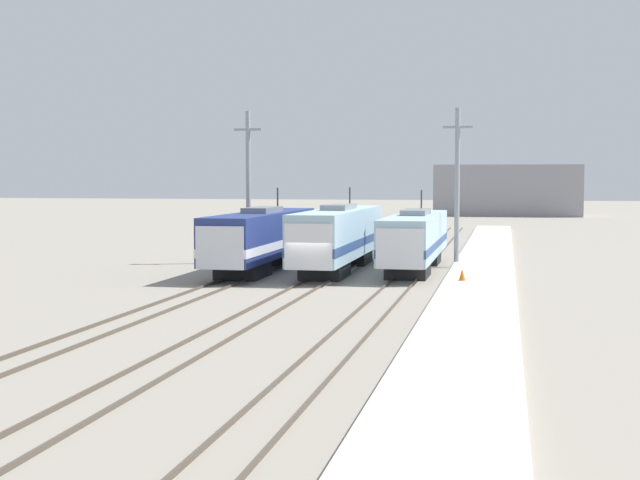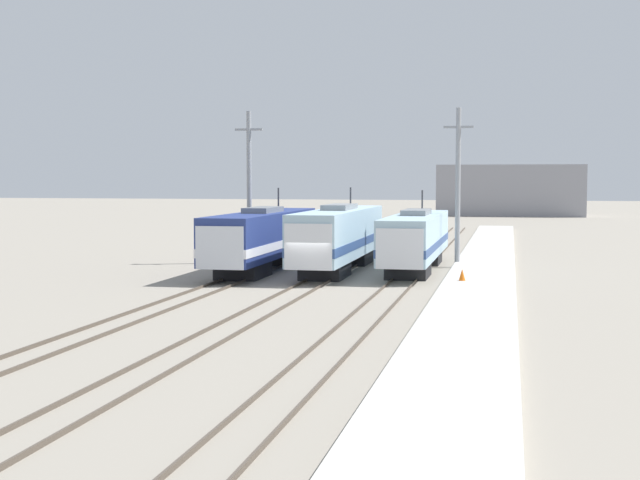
% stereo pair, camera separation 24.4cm
% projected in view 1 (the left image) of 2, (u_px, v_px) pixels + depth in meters
% --- Properties ---
extents(ground_plane, '(400.00, 400.00, 0.00)m').
position_uv_depth(ground_plane, '(311.00, 286.00, 50.60)').
color(ground_plane, gray).
extents(rail_pair_far_left, '(1.51, 120.00, 0.15)m').
position_uv_depth(rail_pair_far_left, '(227.00, 282.00, 51.61)').
color(rail_pair_far_left, '#4C4238').
rests_on(rail_pair_far_left, ground_plane).
extents(rail_pair_center, '(1.51, 120.00, 0.15)m').
position_uv_depth(rail_pair_center, '(311.00, 284.00, 50.60)').
color(rail_pair_center, '#4C4238').
rests_on(rail_pair_center, ground_plane).
extents(rail_pair_far_right, '(1.51, 120.00, 0.15)m').
position_uv_depth(rail_pair_far_right, '(397.00, 287.00, 49.59)').
color(rail_pair_far_right, '#4C4238').
rests_on(rail_pair_far_right, ground_plane).
extents(locomotive_far_left, '(3.11, 18.19, 5.43)m').
position_uv_depth(locomotive_far_left, '(261.00, 238.00, 58.51)').
color(locomotive_far_left, black).
rests_on(locomotive_far_left, ground_plane).
extents(locomotive_center, '(3.02, 18.80, 5.46)m').
position_uv_depth(locomotive_center, '(338.00, 237.00, 58.53)').
color(locomotive_center, '#232326').
rests_on(locomotive_center, ground_plane).
extents(locomotive_far_right, '(2.99, 18.14, 5.26)m').
position_uv_depth(locomotive_far_right, '(415.00, 239.00, 58.70)').
color(locomotive_far_right, '#232326').
rests_on(locomotive_far_right, ground_plane).
extents(catenary_tower_left, '(2.02, 0.35, 10.88)m').
position_uv_depth(catenary_tower_left, '(248.00, 185.00, 63.78)').
color(catenary_tower_left, gray).
rests_on(catenary_tower_left, ground_plane).
extents(catenary_tower_right, '(2.02, 0.35, 10.88)m').
position_uv_depth(catenary_tower_right, '(457.00, 186.00, 60.74)').
color(catenary_tower_right, gray).
rests_on(catenary_tower_right, ground_plane).
extents(platform, '(4.00, 120.00, 0.39)m').
position_uv_depth(platform, '(479.00, 286.00, 48.67)').
color(platform, '#B7B5AD').
rests_on(platform, ground_plane).
extents(traffic_cone, '(0.38, 0.38, 0.66)m').
position_uv_depth(traffic_cone, '(462.00, 275.00, 49.78)').
color(traffic_cone, orange).
rests_on(traffic_cone, platform).
extents(depot_building, '(23.32, 12.32, 8.26)m').
position_uv_depth(depot_building, '(507.00, 190.00, 146.38)').
color(depot_building, gray).
rests_on(depot_building, ground_plane).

